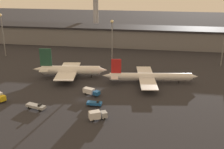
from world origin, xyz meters
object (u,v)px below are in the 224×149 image
at_px(service_vehicle_1, 36,106).
at_px(service_vehicle_4, 95,103).
at_px(airplane_1, 149,77).
at_px(control_tower, 96,1).
at_px(service_vehicle_3, 97,115).
at_px(service_vehicle_2, 91,91).
at_px(airplane_0, 70,70).

bearing_deg(service_vehicle_1, service_vehicle_4, 32.29).
xyz_separation_m(airplane_1, service_vehicle_4, (-19.91, -28.46, -1.76)).
relative_size(service_vehicle_4, control_tower, 0.12).
distance_m(service_vehicle_3, control_tower, 158.10).
height_order(airplane_1, service_vehicle_1, airplane_1).
bearing_deg(service_vehicle_2, service_vehicle_1, -116.36).
bearing_deg(service_vehicle_4, service_vehicle_3, -70.69).
xyz_separation_m(airplane_0, airplane_1, (38.73, -1.05, -0.76)).
bearing_deg(service_vehicle_3, service_vehicle_1, 142.59).
height_order(service_vehicle_1, service_vehicle_4, service_vehicle_1).
height_order(service_vehicle_3, control_tower, control_tower).
bearing_deg(service_vehicle_4, service_vehicle_2, 112.37).
relative_size(service_vehicle_3, service_vehicle_4, 1.16).
height_order(service_vehicle_2, service_vehicle_3, service_vehicle_3).
height_order(service_vehicle_4, control_tower, control_tower).
bearing_deg(airplane_1, airplane_0, 170.20).
distance_m(airplane_1, service_vehicle_3, 42.31).
bearing_deg(service_vehicle_3, service_vehicle_2, 81.66).
xyz_separation_m(airplane_0, control_tower, (-11.17, 112.56, 23.34)).
distance_m(service_vehicle_1, service_vehicle_4, 22.10).
relative_size(service_vehicle_1, service_vehicle_4, 1.41).
relative_size(airplane_0, airplane_1, 0.82).
bearing_deg(airplane_0, service_vehicle_4, -65.72).
xyz_separation_m(airplane_1, service_vehicle_2, (-23.70, -18.30, -1.32)).
xyz_separation_m(service_vehicle_2, control_tower, (-26.19, 131.91, 25.42)).
xyz_separation_m(airplane_0, service_vehicle_1, (-2.44, -35.55, -2.50)).
height_order(service_vehicle_2, service_vehicle_4, service_vehicle_2).
relative_size(service_vehicle_2, control_tower, 0.17).
xyz_separation_m(airplane_1, service_vehicle_1, (-41.17, -34.49, -1.74)).
distance_m(service_vehicle_1, control_tower, 150.60).
relative_size(airplane_1, service_vehicle_2, 5.79).
relative_size(airplane_1, service_vehicle_3, 6.63).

